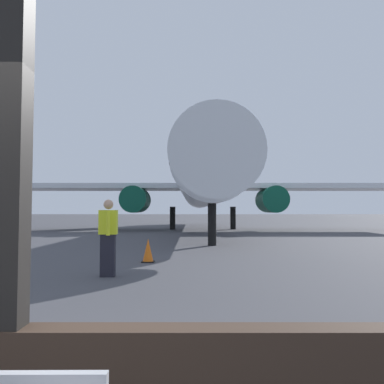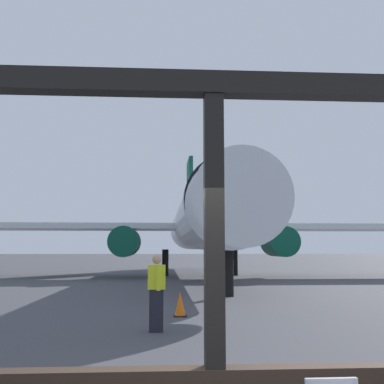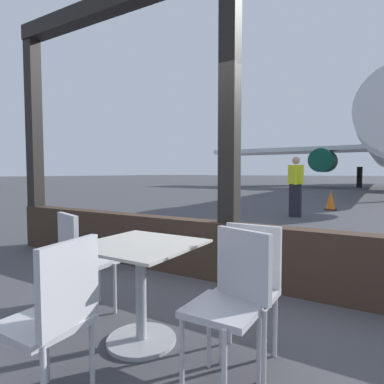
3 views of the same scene
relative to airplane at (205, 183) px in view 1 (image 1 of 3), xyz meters
name	(u,v)px [view 1 (image 1 of 3)]	position (x,y,z in m)	size (l,w,h in m)	color
ground_plane	(182,224)	(-2.11, 14.01, -3.56)	(220.00, 220.00, 0.00)	#424247
window_frame	(12,238)	(-2.11, -25.99, -2.26)	(7.55, 0.24, 3.75)	#38281E
airplane	(205,183)	(0.00, 0.00, 0.00)	(29.90, 32.03, 10.38)	silver
ground_crew_worker	(110,236)	(-2.76, -19.91, -2.66)	(0.40, 0.56, 1.74)	black
traffic_cone	(150,251)	(-2.13, -17.51, -3.24)	(0.36, 0.36, 0.68)	orange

